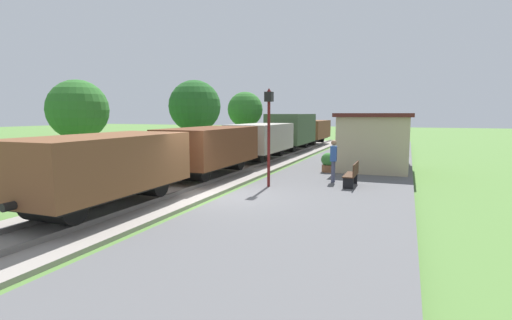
{
  "coord_description": "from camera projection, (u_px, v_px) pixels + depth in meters",
  "views": [
    {
      "loc": [
        5.9,
        -11.57,
        3.01
      ],
      "look_at": [
        0.76,
        1.59,
        1.32
      ],
      "focal_mm": 27.26,
      "sensor_mm": 36.0,
      "label": 1
    }
  ],
  "objects": [
    {
      "name": "tree_trackside_far",
      "position": [
        195.0,
        106.0,
        24.85
      ],
      "size": [
        3.31,
        3.31,
        5.14
      ],
      "color": "#4C3823",
      "rests_on": "ground"
    },
    {
      "name": "track_ballast",
      "position": [
        159.0,
        196.0,
        14.05
      ],
      "size": [
        3.8,
        60.0,
        0.12
      ],
      "primitive_type": "cube",
      "color": "gray",
      "rests_on": "ground"
    },
    {
      "name": "ground_plane",
      "position": [
        218.0,
        203.0,
        13.19
      ],
      "size": [
        160.0,
        160.0,
        0.0
      ],
      "primitive_type": "plane",
      "color": "#517A38"
    },
    {
      "name": "freight_train",
      "position": [
        263.0,
        139.0,
        23.92
      ],
      "size": [
        2.5,
        32.6,
        2.72
      ],
      "color": "brown",
      "rests_on": "rail_near"
    },
    {
      "name": "tree_trackside_mid",
      "position": [
        78.0,
        110.0,
        18.87
      ],
      "size": [
        2.92,
        2.92,
        4.65
      ],
      "color": "#4C3823",
      "rests_on": "ground"
    },
    {
      "name": "bench_down_platform",
      "position": [
        374.0,
        150.0,
        24.22
      ],
      "size": [
        0.42,
        1.5,
        0.91
      ],
      "color": "#422819",
      "rests_on": "platform_slab"
    },
    {
      "name": "potted_planter",
      "position": [
        328.0,
        162.0,
        18.41
      ],
      "size": [
        0.64,
        0.64,
        0.92
      ],
      "color": "brown",
      "rests_on": "platform_slab"
    },
    {
      "name": "rail_far",
      "position": [
        142.0,
        191.0,
        14.29
      ],
      "size": [
        0.07,
        60.0,
        0.14
      ],
      "primitive_type": "cube",
      "color": "slate",
      "rests_on": "track_ballast"
    },
    {
      "name": "platform_slab",
      "position": [
        311.0,
        207.0,
        12.02
      ],
      "size": [
        6.0,
        60.0,
        0.25
      ],
      "primitive_type": "cube",
      "color": "#565659",
      "rests_on": "ground"
    },
    {
      "name": "station_hut",
      "position": [
        376.0,
        140.0,
        19.91
      ],
      "size": [
        3.5,
        5.8,
        2.78
      ],
      "color": "tan",
      "rests_on": "platform_slab"
    },
    {
      "name": "rail_near",
      "position": [
        176.0,
        194.0,
        13.77
      ],
      "size": [
        0.07,
        60.0,
        0.14
      ],
      "primitive_type": "cube",
      "color": "slate",
      "rests_on": "track_ballast"
    },
    {
      "name": "tree_field_left",
      "position": [
        245.0,
        110.0,
        31.8
      ],
      "size": [
        2.88,
        2.88,
        4.78
      ],
      "color": "#4C3823",
      "rests_on": "ground"
    },
    {
      "name": "person_waiting",
      "position": [
        333.0,
        159.0,
        15.65
      ],
      "size": [
        0.27,
        0.4,
        1.71
      ],
      "rotation": [
        0.0,
        0.0,
        3.23
      ],
      "color": "#474C66",
      "rests_on": "platform_slab"
    },
    {
      "name": "bench_near_hut",
      "position": [
        352.0,
        174.0,
        14.79
      ],
      "size": [
        0.42,
        1.5,
        0.91
      ],
      "color": "#422819",
      "rests_on": "platform_slab"
    },
    {
      "name": "lamp_post_near",
      "position": [
        269.0,
        119.0,
        14.48
      ],
      "size": [
        0.28,
        0.28,
        3.7
      ],
      "color": "#591414",
      "rests_on": "platform_slab"
    }
  ]
}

